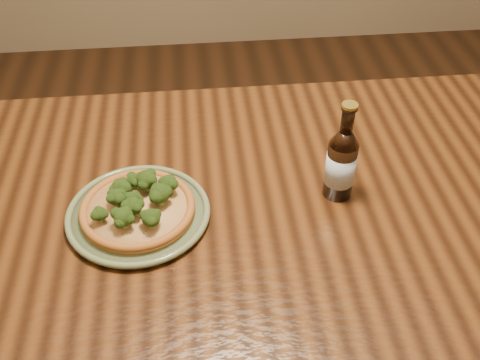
{
  "coord_description": "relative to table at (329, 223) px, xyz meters",
  "views": [
    {
      "loc": [
        -0.29,
        -0.77,
        1.58
      ],
      "look_at": [
        -0.21,
        0.09,
        0.82
      ],
      "focal_mm": 42.0,
      "sensor_mm": 36.0,
      "label": 1
    }
  ],
  "objects": [
    {
      "name": "pizza",
      "position": [
        -0.42,
        -0.03,
        0.12
      ],
      "size": [
        0.24,
        0.24,
        0.07
      ],
      "rotation": [
        0.0,
        0.0,
        -0.01
      ],
      "color": "#995822",
      "rests_on": "plate"
    },
    {
      "name": "table",
      "position": [
        0.0,
        0.0,
        0.0
      ],
      "size": [
        1.6,
        0.9,
        0.75
      ],
      "color": "#45240E",
      "rests_on": "ground"
    },
    {
      "name": "beer_bottle",
      "position": [
        0.01,
        0.0,
        0.18
      ],
      "size": [
        0.06,
        0.06,
        0.23
      ],
      "rotation": [
        0.0,
        0.0,
        -0.08
      ],
      "color": "black",
      "rests_on": "table"
    },
    {
      "name": "plate",
      "position": [
        -0.42,
        -0.03,
        0.1
      ],
      "size": [
        0.3,
        0.3,
        0.02
      ],
      "rotation": [
        0.0,
        0.0,
        -0.08
      ],
      "color": "#5E6B49",
      "rests_on": "table"
    }
  ]
}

